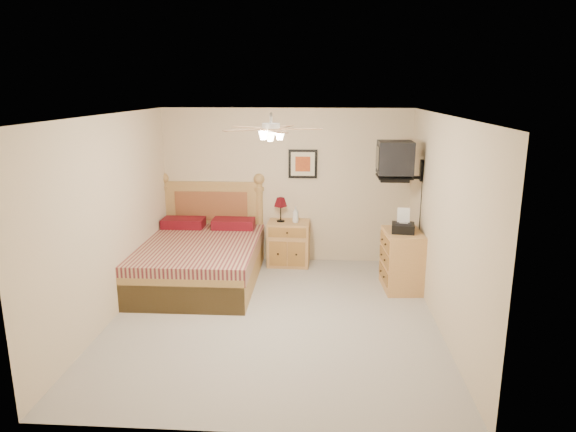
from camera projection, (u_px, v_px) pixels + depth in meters
The scene contains 17 objects.
floor at pixel (274, 317), 6.46m from camera, with size 4.50×4.50×0.00m, color #A09A91.
ceiling at pixel (273, 115), 5.86m from camera, with size 4.00×4.50×0.04m, color white.
wall_back at pixel (286, 186), 8.34m from camera, with size 4.00×0.04×2.50m, color beige.
wall_front at pixel (247, 293), 3.98m from camera, with size 4.00×0.04×2.50m, color beige.
wall_left at pixel (111, 218), 6.29m from camera, with size 0.04×4.50×2.50m, color beige.
wall_right at pixel (442, 224), 6.03m from camera, with size 0.04×4.50×2.50m, color beige.
bed at pixel (196, 235), 7.45m from camera, with size 1.72×2.25×1.46m, color #AA7F41, non-canonical shape.
nightstand at pixel (289, 243), 8.31m from camera, with size 0.66×0.50×0.72m, color #B4854E.
table_lamp at pixel (281, 210), 8.20m from camera, with size 0.21×0.21×0.39m, color #520810, non-canonical shape.
lotion_bottle at pixel (296, 215), 8.15m from camera, with size 0.10×0.10×0.26m, color silver.
framed_picture at pixel (303, 164), 8.21m from camera, with size 0.46×0.04×0.46m, color black.
dresser at pixel (402, 260), 7.28m from camera, with size 0.50×0.72×0.85m, color #B68543.
fax_machine at pixel (403, 221), 7.11m from camera, with size 0.31×0.33×0.33m, color black, non-canonical shape.
magazine_lower at pixel (399, 225), 7.46m from camera, with size 0.19×0.26×0.02m, color #C2B19A.
magazine_upper at pixel (399, 223), 7.49m from camera, with size 0.20×0.27×0.02m, color gray.
wall_tv at pixel (406, 161), 7.21m from camera, with size 0.56×0.46×0.58m, color black, non-canonical shape.
ceiling_fan at pixel (271, 129), 5.70m from camera, with size 1.14×1.14×0.28m, color white, non-canonical shape.
Camera 1 is at (0.56, -5.94, 2.80)m, focal length 32.00 mm.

